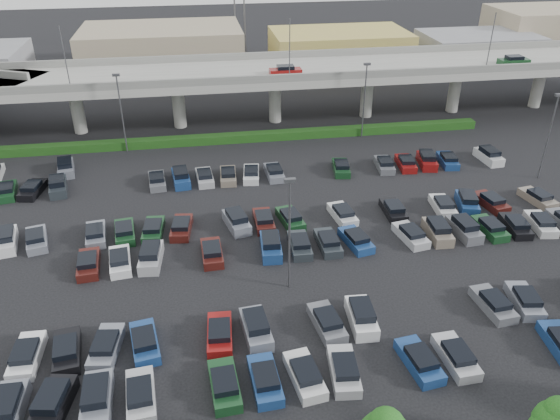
% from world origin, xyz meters
% --- Properties ---
extents(ground, '(280.00, 280.00, 0.00)m').
position_xyz_m(ground, '(0.00, 0.00, 0.00)').
color(ground, black).
extents(overpass, '(150.00, 13.00, 15.80)m').
position_xyz_m(overpass, '(-0.25, 31.97, 6.97)').
color(overpass, gray).
rests_on(overpass, ground).
extents(hedge, '(66.00, 1.60, 1.10)m').
position_xyz_m(hedge, '(0.00, 25.00, 0.55)').
color(hedge, '#183F12').
rests_on(hedge, ground).
extents(parked_cars, '(63.14, 41.67, 1.67)m').
position_xyz_m(parked_cars, '(-0.37, -3.64, 0.61)').
color(parked_cars, gray).
rests_on(parked_cars, ground).
extents(light_poles, '(66.90, 48.38, 10.30)m').
position_xyz_m(light_poles, '(-4.13, 2.00, 6.24)').
color(light_poles, '#4B4B50').
rests_on(light_poles, ground).
extents(distant_buildings, '(138.00, 24.00, 9.00)m').
position_xyz_m(distant_buildings, '(12.38, 61.81, 3.74)').
color(distant_buildings, gray).
rests_on(distant_buildings, ground).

